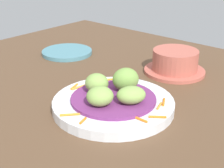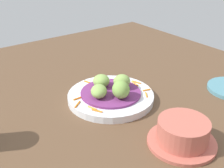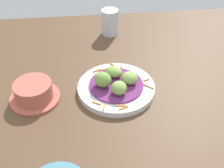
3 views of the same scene
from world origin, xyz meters
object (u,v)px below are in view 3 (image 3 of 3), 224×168
Objects in this scene: terracotta_bowl at (34,92)px; water_glass at (110,22)px; guac_scoop_back at (103,80)px; guac_scoop_right at (114,72)px; guac_scoop_center at (129,78)px; main_plate at (116,88)px; guac_scoop_left at (119,88)px.

water_glass is (-25.84, -35.73, 2.38)cm from terracotta_bowl.
guac_scoop_right is at bearing -130.79° from guac_scoop_back.
guac_scoop_back is at bearing 4.21° from guac_scoop_center.
water_glass reaches higher than guac_scoop_center.
guac_scoop_back is (3.71, 4.30, 0.70)cm from guac_scoop_right.
guac_scoop_center is 0.94× the size of guac_scoop_back.
water_glass is at bearing -92.89° from main_plate.
water_glass is (-1.45, -38.60, 0.61)cm from guac_scoop_left.
water_glass is (-2.04, -30.58, 0.88)cm from guac_scoop_right.
guac_scoop_back is (4.30, -3.71, 0.44)cm from guac_scoop_left.
guac_scoop_center reaches higher than terracotta_bowl.
water_glass is at bearing -86.23° from guac_scoop_center.
guac_scoop_center is at bearing -175.79° from guac_scoop_back.
water_glass is (-5.76, -34.89, 0.18)cm from guac_scoop_back.
guac_scoop_back reaches higher than terracotta_bowl.
guac_scoop_left is at bearing 49.21° from guac_scoop_center.
main_plate is 5.11cm from guac_scoop_right.
guac_scoop_back is at bearing 49.21° from guac_scoop_right.
guac_scoop_center is 28.19cm from terracotta_bowl.
main_plate is 5.28cm from guac_scoop_left.
guac_scoop_left reaches higher than main_plate.
water_glass reaches higher than main_plate.
guac_scoop_back reaches higher than main_plate.
guac_scoop_right is (4.30, -3.71, -0.15)cm from guac_scoop_center.
guac_scoop_right is at bearing -85.79° from main_plate.
main_plate is 4.93× the size of guac_scoop_left.
main_plate is 5.20cm from guac_scoop_center.
terracotta_bowl is (23.80, 5.15, -1.50)cm from guac_scoop_right.
guac_scoop_back reaches higher than guac_scoop_right.
terracotta_bowl is at bearing -6.71° from guac_scoop_left.
guac_scoop_back is at bearing 80.63° from water_glass.
main_plate is 4.45× the size of guac_scoop_back.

